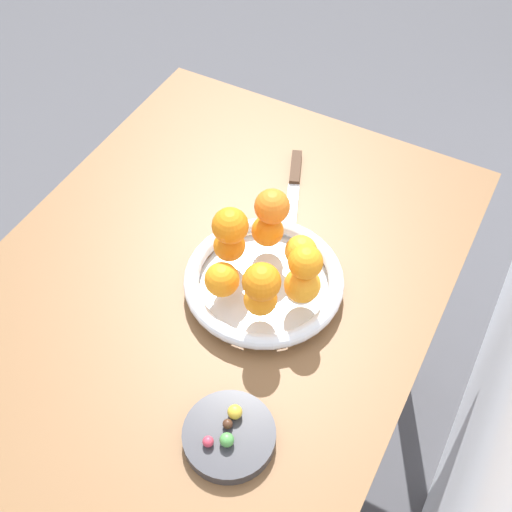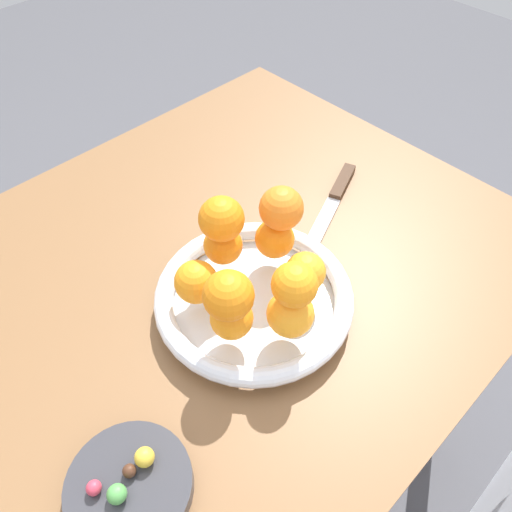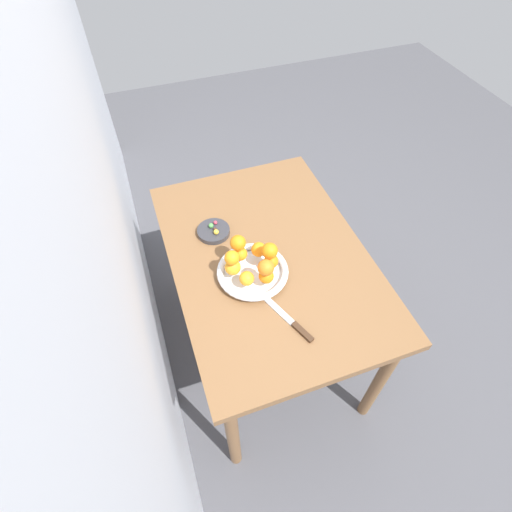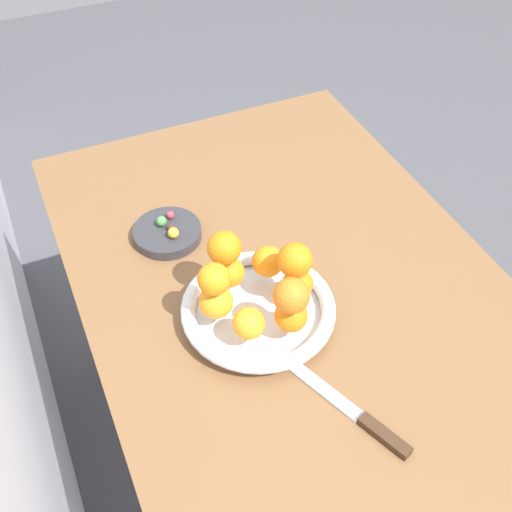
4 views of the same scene
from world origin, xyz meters
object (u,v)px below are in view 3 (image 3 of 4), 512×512
at_px(orange_6, 270,251).
at_px(candy_dish, 214,231).
at_px(candy_ball_1, 215,223).
at_px(orange_1, 259,249).
at_px(orange_8, 238,243).
at_px(orange_9, 266,268).
at_px(candy_ball_0, 215,229).
at_px(knife, 290,320).
at_px(orange_0, 271,261).
at_px(candy_ball_2, 211,226).
at_px(orange_3, 233,267).
at_px(fruit_bowl, 253,272).
at_px(orange_5, 266,276).
at_px(dining_table, 268,268).
at_px(candy_ball_3, 216,232).
at_px(orange_4, 247,278).
at_px(orange_7, 232,258).
at_px(orange_2, 240,254).

bearing_deg(orange_6, candy_dish, 28.55).
bearing_deg(candy_ball_1, orange_1, -154.77).
bearing_deg(candy_dish, orange_8, -165.65).
relative_size(orange_9, candy_ball_0, 4.00).
height_order(orange_8, knife, orange_8).
relative_size(orange_0, candy_ball_2, 2.61).
xyz_separation_m(orange_3, orange_8, (0.06, -0.04, 0.05)).
xyz_separation_m(fruit_bowl, orange_0, (-0.01, -0.07, 0.05)).
height_order(orange_1, orange_5, orange_1).
distance_m(dining_table, candy_ball_0, 0.27).
distance_m(orange_1, candy_ball_3, 0.22).
height_order(candy_dish, orange_9, orange_9).
bearing_deg(orange_6, candy_ball_3, 30.30).
bearing_deg(candy_dish, fruit_bowl, -162.82).
relative_size(dining_table, orange_0, 20.24).
bearing_deg(candy_ball_1, orange_0, -155.90).
distance_m(candy_ball_0, candy_ball_3, 0.02).
height_order(dining_table, orange_3, orange_3).
relative_size(orange_1, candy_ball_3, 2.62).
relative_size(fruit_bowl, candy_dish, 2.00).
bearing_deg(candy_ball_1, dining_table, -143.87).
xyz_separation_m(orange_4, orange_9, (-0.02, -0.06, 0.06)).
distance_m(fruit_bowl, candy_ball_3, 0.25).
relative_size(orange_3, candy_ball_2, 2.84).
xyz_separation_m(orange_7, orange_9, (-0.08, -0.10, -0.00)).
bearing_deg(candy_ball_2, orange_9, -162.51).
xyz_separation_m(orange_7, candy_ball_2, (0.27, 0.01, -0.09)).
xyz_separation_m(fruit_bowl, knife, (-0.23, -0.06, -0.02)).
xyz_separation_m(fruit_bowl, orange_8, (0.07, 0.03, 0.10)).
bearing_deg(orange_3, orange_1, -66.94).
relative_size(orange_5, candy_ball_0, 3.74).
height_order(orange_1, candy_ball_3, orange_1).
xyz_separation_m(orange_6, candy_ball_0, (0.26, 0.14, -0.09)).
distance_m(candy_ball_1, candy_ball_2, 0.03).
bearing_deg(orange_3, orange_4, -152.74).
distance_m(candy_dish, candy_ball_1, 0.04).
relative_size(orange_7, candy_ball_3, 2.50).
bearing_deg(orange_1, orange_2, 86.77).
relative_size(orange_9, candy_ball_2, 2.84).
bearing_deg(orange_1, candy_ball_1, 25.23).
height_order(orange_8, candy_ball_1, orange_8).
relative_size(orange_4, orange_9, 0.92).
distance_m(orange_6, candy_ball_2, 0.33).
bearing_deg(orange_3, candy_ball_2, 2.72).
bearing_deg(orange_9, orange_0, -35.54).
distance_m(dining_table, orange_7, 0.28).
bearing_deg(orange_3, orange_9, -130.11).
bearing_deg(dining_table, candy_ball_1, 36.13).
bearing_deg(fruit_bowl, orange_6, -94.09).
xyz_separation_m(orange_1, candy_ball_2, (0.22, 0.13, -0.04)).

